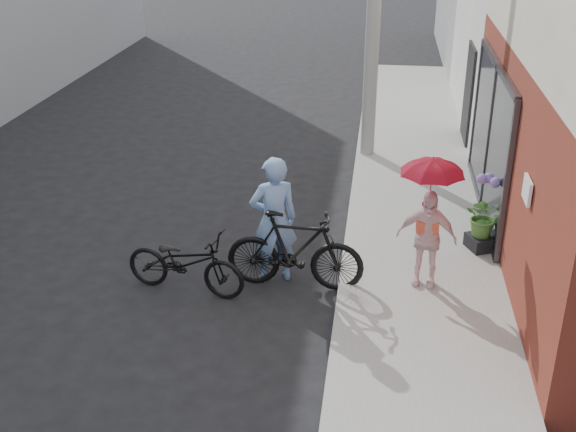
% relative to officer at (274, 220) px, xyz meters
% --- Properties ---
extents(ground, '(80.00, 80.00, 0.00)m').
position_rel_officer_xyz_m(ground, '(0.07, -0.79, -0.94)').
color(ground, black).
rests_on(ground, ground).
extents(sidewalk, '(2.20, 24.00, 0.12)m').
position_rel_officer_xyz_m(sidewalk, '(2.17, 1.21, -0.88)').
color(sidewalk, gray).
rests_on(sidewalk, ground).
extents(curb, '(0.12, 24.00, 0.12)m').
position_rel_officer_xyz_m(curb, '(1.01, 1.21, -0.88)').
color(curb, '#9E9E99').
rests_on(curb, ground).
extents(officer, '(0.80, 0.68, 1.88)m').
position_rel_officer_xyz_m(officer, '(0.00, 0.00, 0.00)').
color(officer, '#6F92C5').
rests_on(officer, ground).
extents(bike_left, '(1.83, 0.92, 0.92)m').
position_rel_officer_xyz_m(bike_left, '(-1.17, -0.51, -0.48)').
color(bike_left, black).
rests_on(bike_left, ground).
extents(bike_right, '(1.95, 0.62, 1.16)m').
position_rel_officer_xyz_m(bike_right, '(0.33, -0.20, -0.36)').
color(bike_right, black).
rests_on(bike_right, ground).
extents(kimono_woman, '(0.87, 0.47, 1.40)m').
position_rel_officer_xyz_m(kimono_woman, '(2.11, -0.05, -0.12)').
color(kimono_woman, silver).
rests_on(kimono_woman, sidewalk).
extents(parasol, '(0.83, 0.83, 0.73)m').
position_rel_officer_xyz_m(parasol, '(2.11, -0.05, 0.95)').
color(parasol, '#B8152F').
rests_on(parasol, kimono_woman).
extents(planter, '(0.53, 0.53, 0.21)m').
position_rel_officer_xyz_m(planter, '(3.05, 1.13, -0.71)').
color(planter, black).
rests_on(planter, sidewalk).
extents(potted_plant, '(0.58, 0.51, 0.65)m').
position_rel_officer_xyz_m(potted_plant, '(3.05, 1.13, -0.28)').
color(potted_plant, '#44752E').
rests_on(potted_plant, planter).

